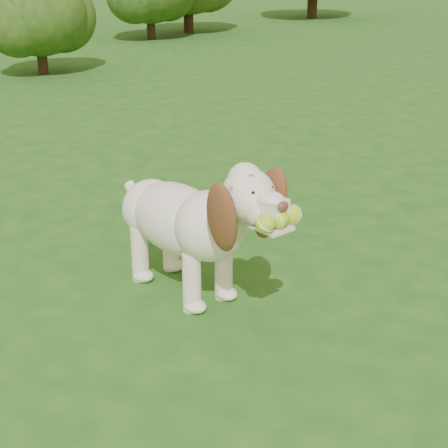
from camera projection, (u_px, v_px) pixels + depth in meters
ground at (239, 293)px, 3.28m from camera, size 80.00×80.00×0.00m
dog at (192, 218)px, 3.12m from camera, size 0.50×1.13×0.74m
shrub_c at (38, 14)px, 8.77m from camera, size 1.25×1.25×1.30m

